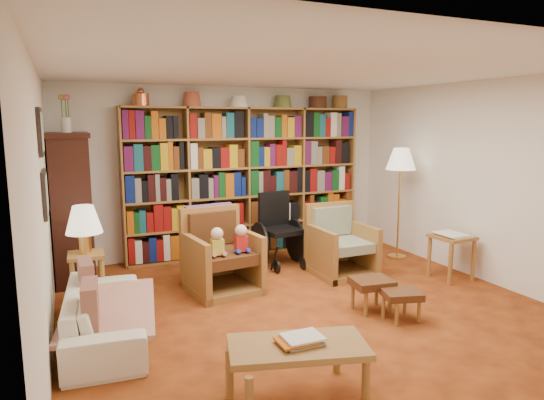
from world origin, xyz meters
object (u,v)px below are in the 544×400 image
armchair_sage (338,247)px  coffee_table (298,351)px  footstool_b (402,296)px  side_table_lamp (87,268)px  sofa (105,314)px  side_table_papers (452,243)px  floor_lamp (401,163)px  wheelchair (278,232)px  footstool_a (372,285)px  armchair_leather (220,256)px

armchair_sage → coffee_table: 3.06m
footstool_b → coffee_table: bearing=-152.0°
armchair_sage → footstool_b: bearing=-98.2°
armchair_sage → side_table_lamp: bearing=178.2°
sofa → side_table_lamp: side_table_lamp is taller
footstool_b → sofa: bearing=165.3°
sofa → side_table_papers: bearing=-83.8°
sofa → coffee_table: sofa is taller
footstool_b → armchair_sage: bearing=81.8°
side_table_lamp → floor_lamp: bearing=2.4°
wheelchair → side_table_papers: 2.30m
wheelchair → floor_lamp: floor_lamp is taller
floor_lamp → side_table_papers: bearing=-90.0°
sofa → floor_lamp: floor_lamp is taller
footstool_b → side_table_papers: bearing=30.1°
footstool_b → side_table_lamp: bearing=149.2°
wheelchair → floor_lamp: bearing=-13.4°
side_table_lamp → sofa: bearing=-84.2°
footstool_a → coffee_table: coffee_table is taller
side_table_lamp → armchair_sage: size_ratio=0.64×
coffee_table → armchair_leather: bearing=85.6°
armchair_leather → footstool_a: size_ratio=2.19×
footstool_a → footstool_b: size_ratio=1.04×
armchair_leather → wheelchair: bearing=32.0°
sofa → coffee_table: 1.98m
wheelchair → floor_lamp: 2.03m
sofa → armchair_sage: armchair_sage is taller
sofa → armchair_leather: bearing=-51.6°
side_table_papers → footstool_a: side_table_papers is taller
side_table_papers → coffee_table: 3.43m
armchair_leather → coffee_table: 2.50m
wheelchair → footstool_a: (0.20, -1.98, -0.18)m
wheelchair → armchair_sage: bearing=-51.1°
footstool_b → coffee_table: (-1.58, -0.84, 0.11)m
armchair_leather → floor_lamp: 2.99m
wheelchair → coffee_table: bearing=-111.7°
side_table_papers → armchair_leather: bearing=163.6°
sofa → footstool_b: sofa is taller
floor_lamp → footstool_a: floor_lamp is taller
footstool_a → armchair_sage: bearing=74.4°
side_table_lamp → armchair_leather: bearing=-2.5°
armchair_leather → footstool_b: size_ratio=2.28×
side_table_lamp → footstool_b: 3.36m
side_table_lamp → coffee_table: (1.30, -2.56, -0.05)m
floor_lamp → footstool_b: size_ratio=3.75×
footstool_a → coffee_table: 1.87m
armchair_sage → side_table_papers: bearing=-33.9°
armchair_leather → footstool_a: 1.83m
armchair_leather → coffee_table: size_ratio=0.91×
footstool_a → footstool_b: 0.36m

